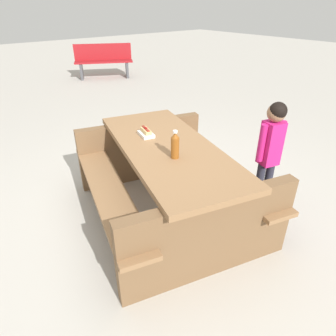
# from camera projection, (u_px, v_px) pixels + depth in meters

# --- Properties ---
(ground_plane) EXTENTS (30.00, 30.00, 0.00)m
(ground_plane) POSITION_uv_depth(u_px,v_px,m) (168.00, 214.00, 2.96)
(ground_plane) COLOR #B7B2A8
(ground_plane) RESTS_ON ground
(picnic_table) EXTENTS (2.11, 1.83, 0.75)m
(picnic_table) POSITION_uv_depth(u_px,v_px,m) (168.00, 176.00, 2.74)
(picnic_table) COLOR olive
(picnic_table) RESTS_ON ground
(soda_bottle) EXTENTS (0.07, 0.07, 0.23)m
(soda_bottle) POSITION_uv_depth(u_px,v_px,m) (175.00, 145.00, 2.34)
(soda_bottle) COLOR brown
(soda_bottle) RESTS_ON picnic_table
(hotdog_tray) EXTENTS (0.20, 0.15, 0.08)m
(hotdog_tray) POSITION_uv_depth(u_px,v_px,m) (146.00, 133.00, 2.76)
(hotdog_tray) COLOR white
(hotdog_tray) RESTS_ON picnic_table
(child_in_coat) EXTENTS (0.19, 0.26, 1.10)m
(child_in_coat) POSITION_uv_depth(u_px,v_px,m) (271.00, 144.00, 2.74)
(child_in_coat) COLOR #262633
(child_in_coat) RESTS_ON ground
(park_bench_near) EXTENTS (1.05, 1.52, 0.85)m
(park_bench_near) POSITION_uv_depth(u_px,v_px,m) (104.00, 60.00, 7.92)
(park_bench_near) COLOR maroon
(park_bench_near) RESTS_ON ground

